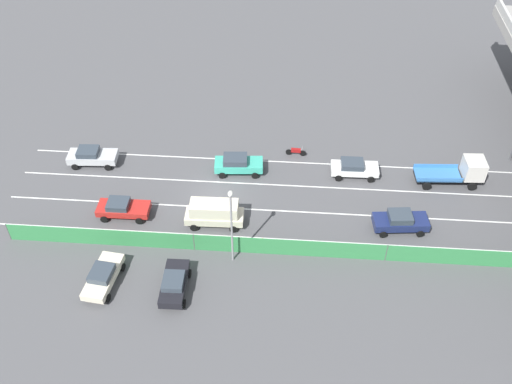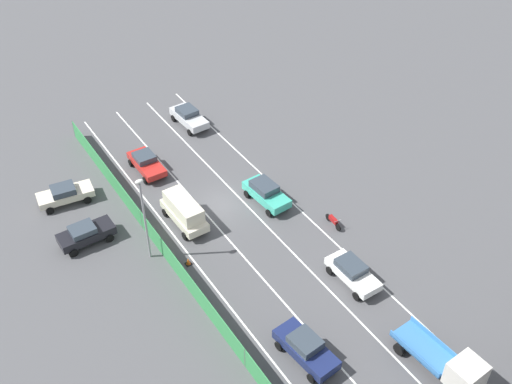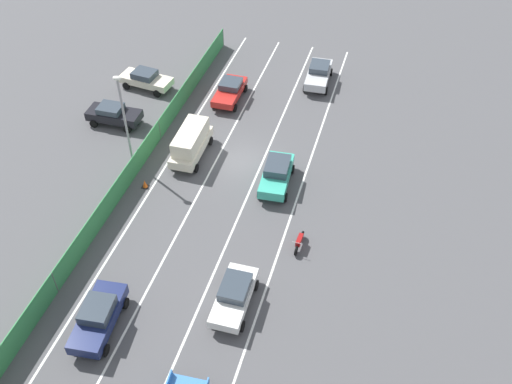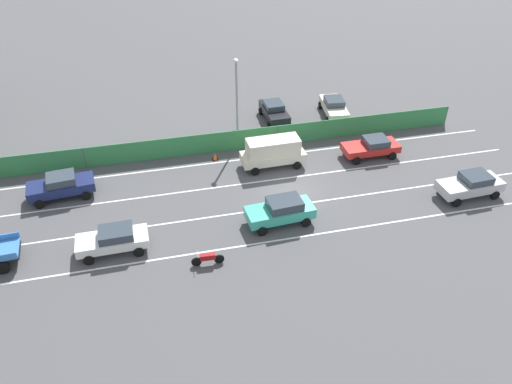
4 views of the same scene
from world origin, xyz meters
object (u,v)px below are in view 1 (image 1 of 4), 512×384
object	(u,v)px
car_van_cream	(214,212)
street_lamp	(231,221)
motorcycle	(296,151)
traffic_cone	(263,240)
car_taxi_teal	(238,164)
car_sedan_red	(122,208)
parked_sedan_dark	(174,283)
parked_sedan_cream	(103,276)
car_sedan_silver	(92,156)
flatbed_truck_blue	(462,171)
car_sedan_navy	(400,221)
car_hatchback_white	(354,168)

from	to	relation	value
car_van_cream	street_lamp	world-z (taller)	street_lamp
motorcycle	traffic_cone	size ratio (longest dim) A/B	3.26
car_taxi_teal	street_lamp	xyz separation A→B (m)	(10.73, 0.64, 3.43)
car_sedan_red	traffic_cone	size ratio (longest dim) A/B	7.38
parked_sedan_dark	traffic_cone	world-z (taller)	parked_sedan_dark
parked_sedan_cream	street_lamp	xyz separation A→B (m)	(-3.10, 9.49, 3.52)
car_sedan_silver	parked_sedan_cream	xyz separation A→B (m)	(13.99, 4.87, -0.05)
car_sedan_red	parked_sedan_dark	xyz separation A→B (m)	(7.70, 5.83, 0.05)
flatbed_truck_blue	car_van_cream	bearing A→B (deg)	-72.35
car_sedan_silver	parked_sedan_cream	distance (m)	14.81
car_sedan_red	street_lamp	distance (m)	11.30
traffic_cone	flatbed_truck_blue	bearing A→B (deg)	116.78
car_taxi_teal	motorcycle	xyz separation A→B (m)	(-2.85, 5.28, -0.50)
car_sedan_navy	car_hatchback_white	size ratio (longest dim) A/B	1.08
flatbed_truck_blue	parked_sedan_dark	world-z (taller)	flatbed_truck_blue
car_taxi_teal	car_sedan_navy	bearing A→B (deg)	65.77
car_sedan_red	parked_sedan_cream	distance (m)	7.42
street_lamp	parked_sedan_cream	bearing A→B (deg)	-71.89
car_sedan_navy	traffic_cone	xyz separation A→B (m)	(2.39, -11.21, -0.66)
car_sedan_silver	flatbed_truck_blue	world-z (taller)	flatbed_truck_blue
motorcycle	car_hatchback_white	bearing A→B (deg)	64.49
motorcycle	traffic_cone	bearing A→B (deg)	-11.74
car_taxi_teal	parked_sedan_dark	bearing A→B (deg)	-13.40
car_hatchback_white	parked_sedan_cream	distance (m)	24.05
car_van_cream	parked_sedan_dark	size ratio (longest dim) A/B	1.15
street_lamp	parked_sedan_dark	bearing A→B (deg)	-49.72
parked_sedan_cream	parked_sedan_dark	size ratio (longest dim) A/B	1.09
flatbed_truck_blue	parked_sedan_cream	size ratio (longest dim) A/B	1.31
car_sedan_silver	motorcycle	size ratio (longest dim) A/B	2.36
car_sedan_red	car_sedan_silver	bearing A→B (deg)	-145.50
car_sedan_silver	street_lamp	bearing A→B (deg)	52.82
car_sedan_red	street_lamp	world-z (taller)	street_lamp
car_sedan_red	motorcycle	xyz separation A→B (m)	(-9.28, 14.47, -0.40)
car_taxi_teal	car_van_cream	bearing A→B (deg)	-10.72
car_van_cream	car_sedan_navy	world-z (taller)	car_van_cream
car_sedan_silver	flatbed_truck_blue	xyz separation A→B (m)	(0.15, 33.88, 0.40)
car_van_cream	parked_sedan_cream	size ratio (longest dim) A/B	1.05
parked_sedan_dark	street_lamp	world-z (taller)	street_lamp
car_sedan_navy	motorcycle	distance (m)	12.73
car_van_cream	flatbed_truck_blue	distance (m)	22.52
car_van_cream	car_hatchback_white	bearing A→B (deg)	120.93
car_van_cream	car_sedan_red	bearing A→B (deg)	-92.91
parked_sedan_cream	car_sedan_red	bearing A→B (deg)	-177.32
car_sedan_silver	car_taxi_teal	xyz separation A→B (m)	(0.16, 13.72, 0.04)
car_taxi_teal	car_sedan_red	size ratio (longest dim) A/B	1.02
parked_sedan_dark	traffic_cone	xyz separation A→B (m)	(-5.40, 6.24, -0.63)
car_hatchback_white	car_taxi_teal	bearing A→B (deg)	-88.34
parked_sedan_dark	car_hatchback_white	bearing A→B (deg)	135.92
car_sedan_silver	traffic_cone	world-z (taller)	car_sedan_silver
flatbed_truck_blue	motorcycle	bearing A→B (deg)	-100.83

